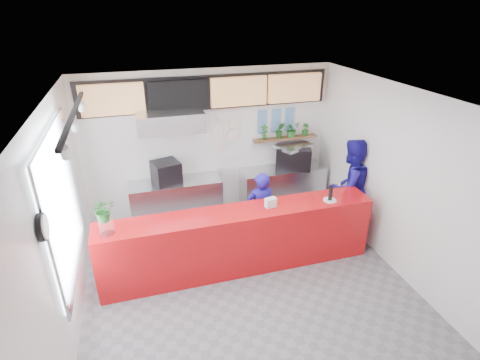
{
  "coord_description": "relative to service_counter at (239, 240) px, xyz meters",
  "views": [
    {
      "loc": [
        -1.44,
        -4.54,
        4.11
      ],
      "look_at": [
        0.1,
        0.7,
        1.5
      ],
      "focal_mm": 28.0,
      "sensor_mm": 36.0,
      "label": 1
    }
  ],
  "objects": [
    {
      "name": "floor",
      "position": [
        0.0,
        -0.4,
        -0.55
      ],
      "size": [
        5.0,
        5.0,
        0.0
      ],
      "primitive_type": "plane",
      "color": "slate",
      "rests_on": "ground"
    },
    {
      "name": "ceiling",
      "position": [
        0.0,
        -0.4,
        2.45
      ],
      "size": [
        5.0,
        5.0,
        0.0
      ],
      "primitive_type": "plane",
      "rotation": [
        3.14,
        0.0,
        0.0
      ],
      "color": "silver"
    },
    {
      "name": "wall_back",
      "position": [
        0.0,
        2.1,
        0.95
      ],
      "size": [
        5.0,
        0.0,
        5.0
      ],
      "primitive_type": "plane",
      "rotation": [
        1.57,
        0.0,
        0.0
      ],
      "color": "white",
      "rests_on": "ground"
    },
    {
      "name": "wall_left",
      "position": [
        -2.5,
        -0.4,
        0.95
      ],
      "size": [
        0.0,
        5.0,
        5.0
      ],
      "primitive_type": "plane",
      "rotation": [
        1.57,
        0.0,
        1.57
      ],
      "color": "white",
      "rests_on": "ground"
    },
    {
      "name": "wall_right",
      "position": [
        2.5,
        -0.4,
        0.95
      ],
      "size": [
        0.0,
        5.0,
        5.0
      ],
      "primitive_type": "plane",
      "rotation": [
        1.57,
        0.0,
        -1.57
      ],
      "color": "white",
      "rests_on": "ground"
    },
    {
      "name": "service_counter",
      "position": [
        0.0,
        0.0,
        0.0
      ],
      "size": [
        4.5,
        0.6,
        1.1
      ],
      "primitive_type": "cube",
      "color": "red",
      "rests_on": "ground"
    },
    {
      "name": "cream_band",
      "position": [
        0.0,
        2.09,
        2.05
      ],
      "size": [
        5.0,
        0.02,
        0.8
      ],
      "primitive_type": "cube",
      "color": "beige",
      "rests_on": "wall_back"
    },
    {
      "name": "prep_bench",
      "position": [
        -0.8,
        1.8,
        -0.1
      ],
      "size": [
        1.8,
        0.6,
        0.9
      ],
      "primitive_type": "cube",
      "color": "#B2B5BA",
      "rests_on": "ground"
    },
    {
      "name": "panini_oven",
      "position": [
        -0.95,
        1.8,
        0.57
      ],
      "size": [
        0.59,
        0.59,
        0.43
      ],
      "primitive_type": "cube",
      "rotation": [
        0.0,
        0.0,
        0.26
      ],
      "color": "black",
      "rests_on": "prep_bench"
    },
    {
      "name": "extraction_hood",
      "position": [
        -0.8,
        1.75,
        1.6
      ],
      "size": [
        1.2,
        0.7,
        0.35
      ],
      "primitive_type": "cube",
      "color": "#B2B5BA",
      "rests_on": "ceiling"
    },
    {
      "name": "hood_lip",
      "position": [
        -0.8,
        1.75,
        1.4
      ],
      "size": [
        1.2,
        0.69,
        0.31
      ],
      "primitive_type": "cube",
      "rotation": [
        -0.35,
        0.0,
        0.0
      ],
      "color": "#B2B5BA",
      "rests_on": "ceiling"
    },
    {
      "name": "right_bench",
      "position": [
        1.5,
        1.8,
        -0.1
      ],
      "size": [
        1.8,
        0.6,
        0.9
      ],
      "primitive_type": "cube",
      "color": "#B2B5BA",
      "rests_on": "ground"
    },
    {
      "name": "espresso_machine",
      "position": [
        1.72,
        1.8,
        0.58
      ],
      "size": [
        0.87,
        0.76,
        0.46
      ],
      "primitive_type": "cube",
      "rotation": [
        0.0,
        0.0,
        -0.4
      ],
      "color": "black",
      "rests_on": "right_bench"
    },
    {
      "name": "espresso_tray",
      "position": [
        1.72,
        1.8,
        0.83
      ],
      "size": [
        0.85,
        0.73,
        0.07
      ],
      "primitive_type": "cube",
      "rotation": [
        0.0,
        0.0,
        0.39
      ],
      "color": "#A7A8AE",
      "rests_on": "espresso_machine"
    },
    {
      "name": "herb_shelf",
      "position": [
        1.6,
        2.0,
        0.95
      ],
      "size": [
        1.4,
        0.18,
        0.04
      ],
      "primitive_type": "cube",
      "color": "brown",
      "rests_on": "wall_back"
    },
    {
      "name": "menu_board_far_left",
      "position": [
        -1.75,
        1.98,
        2.0
      ],
      "size": [
        1.1,
        0.1,
        0.55
      ],
      "primitive_type": "cube",
      "color": "tan",
      "rests_on": "wall_back"
    },
    {
      "name": "menu_board_mid_left",
      "position": [
        -0.59,
        1.98,
        2.0
      ],
      "size": [
        1.1,
        0.1,
        0.55
      ],
      "primitive_type": "cube",
      "color": "black",
      "rests_on": "wall_back"
    },
    {
      "name": "menu_board_mid_right",
      "position": [
        0.57,
        1.98,
        2.0
      ],
      "size": [
        1.1,
        0.1,
        0.55
      ],
      "primitive_type": "cube",
      "color": "tan",
      "rests_on": "wall_back"
    },
    {
      "name": "menu_board_far_right",
      "position": [
        1.73,
        1.98,
        2.0
      ],
      "size": [
        1.1,
        0.1,
        0.55
      ],
      "primitive_type": "cube",
      "color": "tan",
      "rests_on": "wall_back"
    },
    {
      "name": "soffit",
      "position": [
        0.0,
        2.06,
        2.0
      ],
      "size": [
        4.8,
        0.04,
        0.65
      ],
      "primitive_type": "cube",
      "color": "black",
      "rests_on": "wall_back"
    },
    {
      "name": "window_pane",
      "position": [
        -2.47,
        -0.1,
        1.15
      ],
      "size": [
        0.04,
        2.2,
        1.9
      ],
      "primitive_type": "cube",
      "color": "silver",
      "rests_on": "wall_left"
    },
    {
      "name": "window_frame",
      "position": [
        -2.45,
        -0.1,
        1.15
      ],
      "size": [
        0.03,
        2.3,
        2.0
      ],
      "primitive_type": "cube",
      "color": "#B2B5BA",
      "rests_on": "wall_left"
    },
    {
      "name": "wall_clock_rim",
      "position": [
        -2.46,
        -1.3,
        1.5
      ],
      "size": [
        0.05,
        0.3,
        0.3
      ],
      "primitive_type": "cylinder",
      "rotation": [
        0.0,
        1.57,
        0.0
      ],
      "color": "black",
      "rests_on": "wall_left"
    },
    {
      "name": "wall_clock_face",
      "position": [
        -2.43,
        -1.3,
        1.5
      ],
      "size": [
        0.02,
        0.26,
        0.26
      ],
      "primitive_type": "cylinder",
      "rotation": [
        0.0,
        1.57,
        0.0
      ],
      "color": "white",
      "rests_on": "wall_left"
    },
    {
      "name": "track_rail",
      "position": [
        -2.1,
        -0.4,
        2.39
      ],
      "size": [
        0.05,
        2.4,
        0.04
      ],
      "primitive_type": "cube",
      "color": "black",
      "rests_on": "ceiling"
    },
    {
      "name": "dec_plate_a",
      "position": [
        0.15,
        2.07,
        1.2
      ],
      "size": [
        0.24,
        0.03,
        0.24
      ],
      "primitive_type": "cylinder",
      "rotation": [
        1.57,
        0.0,
        0.0
      ],
      "color": "silver",
      "rests_on": "wall_back"
    },
    {
      "name": "dec_plate_b",
      "position": [
        0.45,
        2.07,
        1.1
      ],
      "size": [
        0.24,
        0.03,
        0.24
      ],
      "primitive_type": "cylinder",
      "rotation": [
        1.57,
        0.0,
        0.0
      ],
      "color": "silver",
      "rests_on": "wall_back"
    },
    {
      "name": "dec_plate_c",
      "position": [
        0.15,
        2.07,
        0.9
      ],
      "size": [
        0.24,
        0.03,
        0.24
      ],
      "primitive_type": "cylinder",
      "rotation": [
        1.57,
        0.0,
        0.0
      ],
      "color": "silver",
      "rests_on": "wall_back"
    },
    {
      "name": "dec_plate_d",
      "position": [
        0.5,
        2.07,
        1.35
      ],
      "size": [
        0.24,
        0.03,
        0.24
      ],
      "primitive_type": "cylinder",
      "rotation": [
        1.57,
        0.0,
        0.0
      ],
      "color": "silver",
      "rests_on": "wall_back"
    },
    {
      "name": "photo_frame_a",
      "position": [
        1.1,
        2.08,
        1.45
      ],
      "size": [
        0.2,
        0.02,
        0.25
      ],
      "primitive_type": "cube",
      "color": "#598CBF",
      "rests_on": "wall_back"
    },
    {
      "name": "photo_frame_b",
      "position": [
        1.4,
        2.08,
        1.45
      ],
      "size": [
        0.2,
        0.02,
        0.25
      ],
      "primitive_type": "cube",
      "color": "#598CBF",
      "rests_on": "wall_back"
    },
    {
      "name": "photo_frame_c",
      "position": [
        1.7,
        2.08,
        1.45
      ],
      "size": [
        0.2,
        0.02,
        0.25
      ],
      "primitive_type": "cube",
      "color": "#598CBF",
      "rests_on": "wall_back"
    },
    {
      "name": "photo_frame_d",
      "position": [
        1.1,
        2.08,
        1.2
      ],
      "size": [
        0.2,
        0.02,
        0.25
      ],
      "primitive_type": "cube",
      "color": "#598CBF",
      "rests_on": "wall_back"
    },
    {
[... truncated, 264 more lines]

